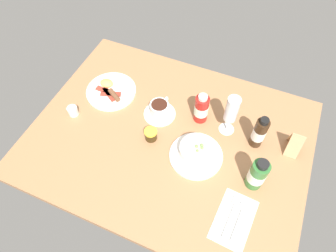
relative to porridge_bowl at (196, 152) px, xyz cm
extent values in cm
cube|color=#A8754C|center=(-13.05, 4.46, -4.68)|extent=(110.00, 84.00, 3.00)
cylinder|color=white|center=(0.00, 0.00, -2.58)|extent=(20.53, 20.53, 1.20)
cylinder|color=white|center=(0.00, 0.00, 0.79)|extent=(12.93, 12.93, 5.55)
cylinder|color=beige|center=(0.00, 0.00, 2.77)|extent=(11.12, 11.12, 1.60)
sphere|color=#7CA357|center=(1.26, 1.36, 3.67)|extent=(1.34, 1.34, 1.34)
sphere|color=#7CA357|center=(1.72, 0.43, 3.67)|extent=(1.17, 1.17, 1.17)
sphere|color=#7CA357|center=(0.56, -1.37, 3.67)|extent=(1.00, 1.00, 1.00)
sphere|color=#7CA357|center=(-0.37, 0.25, 3.67)|extent=(1.27, 1.27, 1.27)
cube|color=white|center=(20.25, -17.85, -3.03)|extent=(13.20, 20.10, 0.30)
cube|color=silver|center=(19.05, -18.85, -2.63)|extent=(2.12, 14.05, 0.50)
cube|color=silver|center=(19.05, -11.05, -2.63)|extent=(2.43, 3.74, 0.40)
cube|color=silver|center=(21.85, -18.85, -2.63)|extent=(1.85, 13.04, 0.50)
ellipsoid|color=silver|center=(21.85, -11.85, -2.58)|extent=(2.40, 4.00, 0.60)
cylinder|color=white|center=(-21.18, 13.14, -2.73)|extent=(13.47, 13.47, 0.90)
cylinder|color=white|center=(-21.18, 13.14, 0.54)|extent=(7.89, 7.89, 5.65)
cylinder|color=#3E1E14|center=(-21.18, 13.14, 2.87)|extent=(6.70, 6.70, 1.00)
torus|color=white|center=(-20.46, 18.03, 0.82)|extent=(1.31, 3.68, 3.60)
cylinder|color=white|center=(-54.72, -0.99, -1.17)|extent=(4.18, 4.18, 4.03)
cone|color=white|center=(-56.21, -2.14, 0.36)|extent=(2.55, 2.43, 2.25)
cylinder|color=white|center=(7.16, 16.82, -2.98)|extent=(6.24, 6.24, 0.40)
cylinder|color=white|center=(7.16, 16.82, 0.85)|extent=(0.80, 0.80, 7.26)
cylinder|color=white|center=(7.16, 16.82, 10.17)|extent=(4.99, 4.99, 11.39)
cylinder|color=#E9F1B9|center=(7.16, 16.82, 8.46)|extent=(4.09, 4.09, 6.83)
cylinder|color=#37260F|center=(-19.45, 0.87, -1.12)|extent=(4.90, 4.90, 4.12)
cylinder|color=yellow|center=(-19.45, 0.87, 1.34)|extent=(5.14, 5.14, 0.80)
cylinder|color=#337233|center=(22.86, -2.19, 3.60)|extent=(6.07, 6.07, 13.56)
cylinder|color=white|center=(22.86, -2.19, 3.32)|extent=(6.19, 6.19, 5.15)
cylinder|color=black|center=(22.86, -2.19, 11.26)|extent=(3.95, 3.95, 1.77)
cylinder|color=#382314|center=(19.41, 14.95, 3.78)|extent=(4.92, 4.92, 13.94)
cylinder|color=white|center=(19.41, 14.95, 3.51)|extent=(5.02, 5.02, 5.30)
cylinder|color=black|center=(19.41, 14.95, 11.68)|extent=(3.20, 3.20, 1.85)
cylinder|color=#B21E19|center=(-4.68, 17.78, 3.25)|extent=(5.66, 5.66, 12.87)
cylinder|color=silver|center=(-4.68, 17.78, 2.99)|extent=(5.78, 5.78, 4.89)
cylinder|color=silver|center=(-4.68, 17.78, 10.41)|extent=(3.68, 3.68, 1.45)
cylinder|color=white|center=(-46.06, 15.87, -2.48)|extent=(22.07, 22.07, 1.40)
cube|color=#9F3828|center=(-45.46, 13.30, -1.48)|extent=(8.91, 6.78, 0.60)
cube|color=#AD3828|center=(-48.05, 14.41, -1.48)|extent=(9.06, 2.65, 0.60)
cube|color=#AC3828|center=(-44.93, 13.65, -1.48)|extent=(9.28, 5.32, 0.60)
cylinder|color=brown|center=(-42.75, 13.11, -0.58)|extent=(7.14, 5.48, 2.20)
ellipsoid|color=#F2D859|center=(-49.37, 18.08, -0.78)|extent=(6.00, 4.80, 2.40)
cube|color=tan|center=(33.17, 19.72, 1.66)|extent=(4.93, 4.26, 9.84)
cube|color=tan|center=(33.17, 15.83, 1.66)|extent=(4.93, 4.26, 9.84)
camera|label=1|loc=(11.99, -55.41, 97.87)|focal=31.81mm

